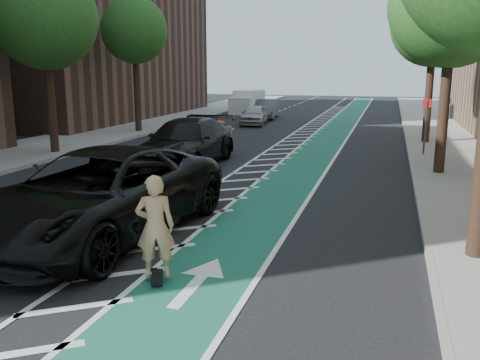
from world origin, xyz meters
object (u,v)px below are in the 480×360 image
at_px(skateboarder, 155,227).
at_px(suv_far, 186,143).
at_px(barrel_a, 146,163).
at_px(suv_near, 100,194).

distance_m(skateboarder, suv_far, 11.01).
distance_m(suv_far, barrel_a, 2.03).
distance_m(suv_near, barrel_a, 7.00).
distance_m(skateboarder, barrel_a, 9.71).
bearing_deg(suv_far, suv_near, -80.29).
bearing_deg(suv_near, suv_far, 105.22).
xyz_separation_m(skateboarder, suv_far, (-3.70, 10.37, -0.13)).
xyz_separation_m(skateboarder, barrel_a, (-4.50, 8.58, -0.63)).
height_order(suv_far, barrel_a, suv_far).
relative_size(suv_near, barrel_a, 8.53).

